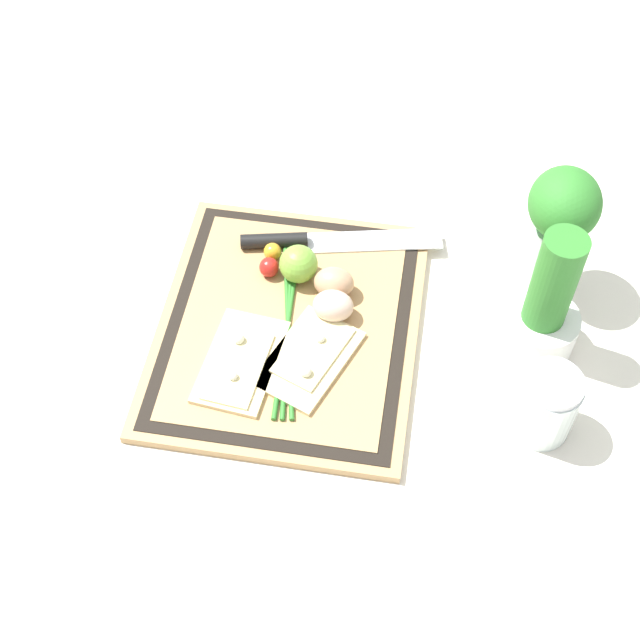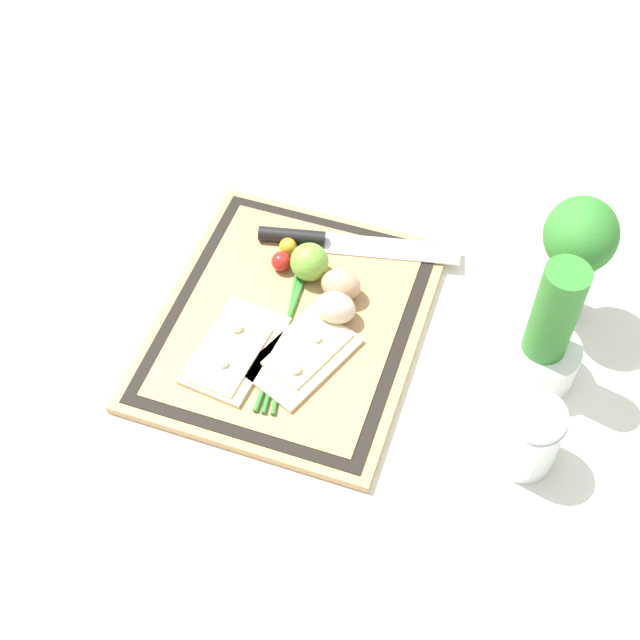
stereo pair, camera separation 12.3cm
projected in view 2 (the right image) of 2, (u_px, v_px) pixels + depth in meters
ground_plane at (290, 326)px, 1.27m from camera, size 6.00×6.00×0.00m
cutting_board at (290, 323)px, 1.26m from camera, size 0.43×0.36×0.02m
pizza_slice_near at (234, 351)px, 1.22m from camera, size 0.17×0.11×0.02m
pizza_slice_far at (303, 355)px, 1.21m from camera, size 0.18×0.14×0.02m
knife at (325, 240)px, 1.34m from camera, size 0.09×0.30×0.02m
egg_brown at (341, 285)px, 1.26m from camera, size 0.05×0.06×0.05m
egg_pink at (335, 308)px, 1.24m from camera, size 0.05×0.06×0.05m
lime at (307, 261)px, 1.28m from camera, size 0.06×0.06×0.06m
cherry_tomato_red at (281, 261)px, 1.30m from camera, size 0.03×0.03×0.03m
cherry_tomato_yellow at (288, 247)px, 1.32m from camera, size 0.03×0.03×0.03m
scallion_bunch at (286, 317)px, 1.25m from camera, size 0.32×0.07×0.01m
herb_pot at (545, 341)px, 1.16m from camera, size 0.11×0.11×0.22m
sauce_jar at (528, 439)px, 1.11m from camera, size 0.08×0.08×0.11m
herb_glass at (574, 254)px, 1.19m from camera, size 0.11×0.10×0.21m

